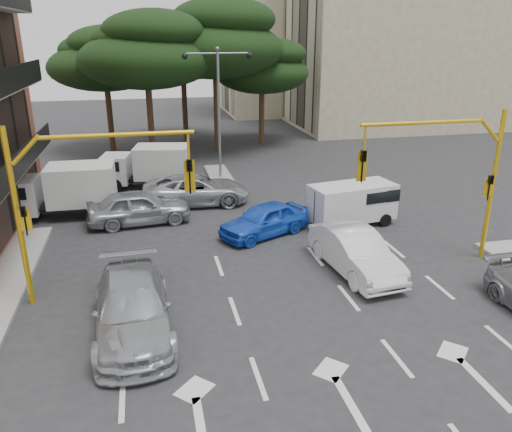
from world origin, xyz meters
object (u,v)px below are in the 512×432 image
(signal_mast_left, at_px, (74,190))
(box_truck_a, at_px, (62,192))
(car_blue_compact, at_px, (264,220))
(car_silver_cross_a, at_px, (196,190))
(car_silver_wagon, at_px, (133,308))
(car_silver_cross_b, at_px, (139,207))
(van_white, at_px, (352,204))
(box_truck_b, at_px, (147,167))
(car_white_hatch, at_px, (355,252))
(signal_mast_right, at_px, (454,167))
(street_lamp_center, at_px, (218,91))

(signal_mast_left, distance_m, box_truck_a, 9.37)
(signal_mast_left, distance_m, car_blue_compact, 9.03)
(car_silver_cross_a, bearing_deg, car_silver_wagon, 167.77)
(car_silver_cross_b, bearing_deg, signal_mast_left, 160.01)
(car_silver_cross_a, bearing_deg, van_white, -121.34)
(car_blue_compact, distance_m, box_truck_b, 10.11)
(car_blue_compact, bearing_deg, car_white_hatch, 4.19)
(car_silver_cross_b, bearing_deg, box_truck_b, -10.29)
(signal_mast_right, distance_m, box_truck_b, 17.46)
(car_white_hatch, xyz_separation_m, box_truck_a, (-11.65, 8.91, 0.49))
(street_lamp_center, xyz_separation_m, car_silver_wagon, (-5.21, -16.51, -4.62))
(car_silver_wagon, xyz_separation_m, car_silver_cross_a, (3.21, 11.90, -0.03))
(signal_mast_right, distance_m, van_white, 5.85)
(signal_mast_left, bearing_deg, car_silver_wagon, -57.54)
(car_white_hatch, height_order, car_silver_cross_a, car_white_hatch)
(signal_mast_right, relative_size, car_silver_cross_b, 1.24)
(box_truck_a, relative_size, box_truck_b, 1.04)
(car_silver_wagon, bearing_deg, box_truck_a, 104.70)
(car_white_hatch, distance_m, box_truck_a, 14.68)
(car_white_hatch, distance_m, car_silver_cross_b, 10.70)
(street_lamp_center, relative_size, box_truck_b, 1.53)
(signal_mast_left, height_order, car_silver_wagon, signal_mast_left)
(car_silver_cross_a, bearing_deg, street_lamp_center, -20.55)
(signal_mast_right, height_order, car_silver_cross_a, signal_mast_right)
(car_white_hatch, relative_size, car_silver_wagon, 0.88)
(car_white_hatch, xyz_separation_m, car_blue_compact, (-2.50, 4.37, -0.08))
(street_lamp_center, distance_m, box_truck_b, 6.22)
(street_lamp_center, bearing_deg, box_truck_b, -167.92)
(car_blue_compact, bearing_deg, van_white, 70.19)
(box_truck_b, bearing_deg, car_silver_cross_b, -174.03)
(car_white_hatch, bearing_deg, van_white, 62.28)
(signal_mast_left, bearing_deg, street_lamp_center, 64.09)
(car_silver_cross_a, height_order, van_white, van_white)
(signal_mast_left, xyz_separation_m, car_silver_cross_a, (4.80, 9.39, -3.10))
(street_lamp_center, height_order, car_silver_wagon, street_lamp_center)
(signal_mast_left, relative_size, car_silver_wagon, 1.07)
(signal_mast_right, relative_size, box_truck_a, 1.14)
(signal_mast_left, relative_size, car_blue_compact, 1.39)
(car_silver_cross_b, xyz_separation_m, box_truck_a, (-3.65, 1.80, 0.47))
(car_blue_compact, bearing_deg, car_silver_cross_a, -179.58)
(signal_mast_right, height_order, car_silver_cross_b, signal_mast_right)
(signal_mast_right, bearing_deg, box_truck_a, 150.31)
(signal_mast_right, height_order, box_truck_a, signal_mast_right)
(car_white_hatch, height_order, box_truck_b, box_truck_b)
(street_lamp_center, height_order, car_white_hatch, street_lamp_center)
(street_lamp_center, bearing_deg, car_silver_wagon, -107.52)
(signal_mast_left, xyz_separation_m, box_truck_a, (-1.85, 8.81, -2.59))
(street_lamp_center, distance_m, van_white, 11.39)
(van_white, height_order, box_truck_a, box_truck_a)
(box_truck_a, bearing_deg, car_silver_wagon, -162.13)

